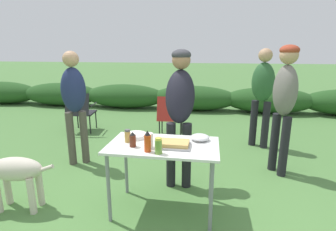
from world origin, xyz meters
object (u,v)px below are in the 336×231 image
at_px(relish_jar, 158,146).
at_px(standing_person_in_dark_puffer, 180,101).
at_px(standing_person_with_beanie, 262,89).
at_px(dog, 11,171).
at_px(paper_cup_stack, 149,140).
at_px(camp_chair_green_behind_table, 81,110).
at_px(plate_stack, 135,136).
at_px(folding_table, 163,151).
at_px(camp_chair_near_hedge, 171,115).
at_px(food_tray, 174,144).
at_px(bbq_sauce_bottle, 133,140).
at_px(standing_person_in_navy_coat, 74,98).
at_px(hot_sauce_bottle, 148,142).
at_px(mixing_bowl, 200,137).
at_px(spice_jar, 128,136).
at_px(standing_person_in_red_jacket, 285,95).

distance_m(relish_jar, standing_person_in_dark_puffer, 0.92).
xyz_separation_m(relish_jar, standing_person_in_dark_puffer, (0.09, 0.89, 0.24)).
bearing_deg(standing_person_with_beanie, dog, -110.04).
height_order(paper_cup_stack, camp_chair_green_behind_table, paper_cup_stack).
relative_size(plate_stack, paper_cup_stack, 1.69).
bearing_deg(folding_table, standing_person_in_dark_puffer, 82.07).
bearing_deg(camp_chair_near_hedge, relish_jar, -87.33).
bearing_deg(camp_chair_green_behind_table, paper_cup_stack, -58.47).
height_order(food_tray, bbq_sauce_bottle, bbq_sauce_bottle).
bearing_deg(standing_person_in_navy_coat, plate_stack, -64.58).
xyz_separation_m(food_tray, standing_person_in_dark_puffer, (-0.03, 0.70, 0.29)).
xyz_separation_m(standing_person_in_dark_puffer, camp_chair_green_behind_table, (-2.21, 1.72, -0.59)).
relative_size(dog, camp_chair_near_hedge, 1.07).
relative_size(bbq_sauce_bottle, standing_person_with_beanie, 0.09).
bearing_deg(standing_person_in_navy_coat, food_tray, -61.70).
distance_m(food_tray, hot_sauce_bottle, 0.28).
distance_m(paper_cup_stack, hot_sauce_bottle, 0.10).
xyz_separation_m(folding_table, bbq_sauce_bottle, (-0.28, -0.11, 0.15)).
xyz_separation_m(mixing_bowl, standing_person_in_navy_coat, (-1.81, 0.78, 0.23)).
height_order(food_tray, standing_person_in_dark_puffer, standing_person_in_dark_puffer).
distance_m(folding_table, spice_jar, 0.40).
distance_m(hot_sauce_bottle, dog, 1.52).
bearing_deg(bbq_sauce_bottle, spice_jar, 127.77).
bearing_deg(plate_stack, standing_person_in_navy_coat, 144.28).
xyz_separation_m(standing_person_in_red_jacket, camp_chair_near_hedge, (-1.67, 1.17, -0.61)).
height_order(folding_table, spice_jar, spice_jar).
xyz_separation_m(plate_stack, bbq_sauce_bottle, (0.05, -0.26, 0.05)).
bearing_deg(paper_cup_stack, camp_chair_green_behind_table, 128.99).
distance_m(food_tray, paper_cup_stack, 0.25).
relative_size(plate_stack, spice_jar, 1.82).
distance_m(folding_table, hot_sauce_bottle, 0.29).
bearing_deg(relish_jar, camp_chair_green_behind_table, 129.10).
relative_size(spice_jar, standing_person_in_red_jacket, 0.08).
bearing_deg(standing_person_in_dark_puffer, dog, -154.75).
distance_m(bbq_sauce_bottle, dog, 1.35).
height_order(plate_stack, hot_sauce_bottle, hot_sauce_bottle).
bearing_deg(paper_cup_stack, food_tray, 12.85).
distance_m(plate_stack, paper_cup_stack, 0.34).
xyz_separation_m(paper_cup_stack, hot_sauce_bottle, (0.01, -0.10, 0.02)).
relative_size(hot_sauce_bottle, standing_person_in_navy_coat, 0.12).
height_order(folding_table, standing_person_in_red_jacket, standing_person_in_red_jacket).
distance_m(spice_jar, standing_person_with_beanie, 2.71).
xyz_separation_m(hot_sauce_bottle, standing_person_in_navy_coat, (-1.35, 1.17, 0.16)).
relative_size(folding_table, mixing_bowl, 5.55).
relative_size(mixing_bowl, standing_person_in_navy_coat, 0.12).
bearing_deg(spice_jar, mixing_bowl, 13.35).
xyz_separation_m(food_tray, plate_stack, (-0.45, 0.21, -0.00)).
relative_size(hot_sauce_bottle, spice_jar, 1.52).
distance_m(food_tray, standing_person_in_dark_puffer, 0.76).
bearing_deg(camp_chair_green_behind_table, standing_person_with_beanie, -11.57).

